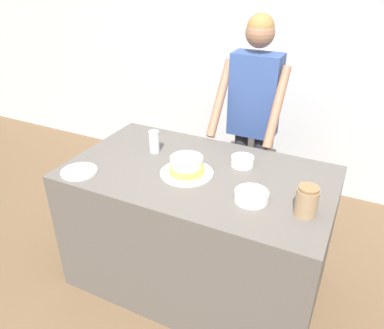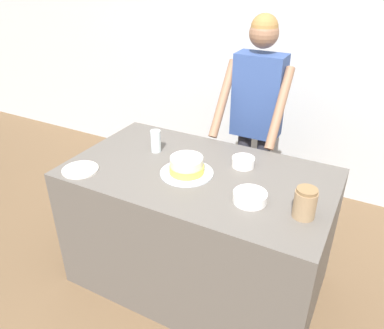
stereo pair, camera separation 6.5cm
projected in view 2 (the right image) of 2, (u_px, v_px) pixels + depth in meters
name	position (u px, v px, depth m)	size (l,w,h in m)	color
ground_plane	(164.00, 326.00, 2.43)	(14.00, 14.00, 0.00)	brown
wall_back	(281.00, 56.00, 3.47)	(10.00, 0.05, 2.60)	silver
counter	(198.00, 229.00, 2.58)	(1.68, 0.97, 0.91)	#5B5651
person_baker	(257.00, 106.00, 2.90)	(0.50, 0.48, 1.76)	#2D2D38
cake	(187.00, 167.00, 2.32)	(0.33, 0.33, 0.11)	silver
frosting_bowl_pink	(243.00, 161.00, 2.41)	(0.15, 0.15, 0.06)	white
frosting_bowl_white	(250.00, 197.00, 2.06)	(0.19, 0.19, 0.06)	white
drinking_glass	(156.00, 141.00, 2.58)	(0.07, 0.07, 0.15)	silver
ceramic_plate	(80.00, 170.00, 2.37)	(0.23, 0.23, 0.01)	white
stoneware_jar	(305.00, 203.00, 1.91)	(0.12, 0.12, 0.17)	#9E7F5B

